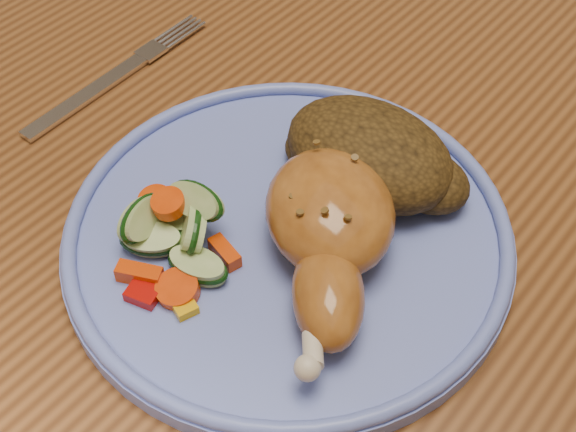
% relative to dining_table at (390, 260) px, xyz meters
% --- Properties ---
extents(dining_table, '(0.90, 1.40, 0.75)m').
position_rel_dining_table_xyz_m(dining_table, '(0.00, 0.00, 0.00)').
color(dining_table, brown).
rests_on(dining_table, ground).
extents(plate, '(0.29, 0.29, 0.01)m').
position_rel_dining_table_xyz_m(plate, '(-0.03, -0.09, 0.09)').
color(plate, '#6275D3').
rests_on(plate, dining_table).
extents(plate_rim, '(0.29, 0.29, 0.01)m').
position_rel_dining_table_xyz_m(plate_rim, '(-0.03, -0.09, 0.10)').
color(plate_rim, '#6275D3').
rests_on(plate_rim, plate).
extents(chicken_leg, '(0.14, 0.16, 0.05)m').
position_rel_dining_table_xyz_m(chicken_leg, '(0.00, -0.09, 0.12)').
color(chicken_leg, '#AA6423').
rests_on(chicken_leg, plate).
extents(rice_pilaf, '(0.13, 0.09, 0.05)m').
position_rel_dining_table_xyz_m(rice_pilaf, '(-0.02, -0.02, 0.12)').
color(rice_pilaf, '#452F11').
rests_on(rice_pilaf, plate).
extents(vegetable_pile, '(0.09, 0.09, 0.05)m').
position_rel_dining_table_xyz_m(vegetable_pile, '(-0.08, -0.14, 0.11)').
color(vegetable_pile, '#A50A05').
rests_on(vegetable_pile, plate).
extents(fork, '(0.02, 0.16, 0.00)m').
position_rel_dining_table_xyz_m(fork, '(-0.24, -0.05, 0.09)').
color(fork, silver).
rests_on(fork, dining_table).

